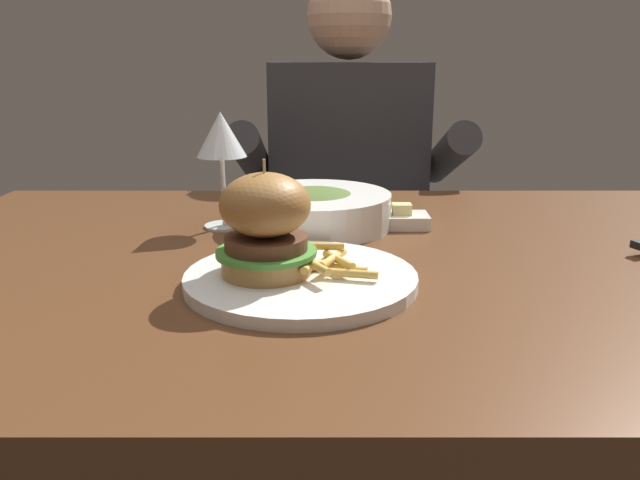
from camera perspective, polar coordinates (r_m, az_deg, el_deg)
The scene contains 8 objects.
dining_table at distance 0.85m, azimuth 1.56°, elevation -7.30°, with size 1.23×0.83×0.74m.
main_plate at distance 0.71m, azimuth -1.63°, elevation -3.56°, with size 0.26×0.26×0.01m, color white.
burger_sandwich at distance 0.69m, azimuth -4.86°, elevation 1.45°, with size 0.11×0.11×0.13m.
fries_pile at distance 0.70m, azimuth 0.67°, elevation -2.02°, with size 0.11×0.09×0.03m.
wine_glass at distance 0.93m, azimuth -8.89°, elevation 9.13°, with size 0.07×0.07×0.17m.
butter_dish at distance 0.96m, azimuth 7.59°, elevation 1.89°, with size 0.08×0.06×0.04m.
soup_bowl at distance 0.95m, azimuth -0.41°, elevation 2.91°, with size 0.23×0.23×0.06m.
diner_person at distance 1.53m, azimuth 2.59°, elevation 0.13°, with size 0.51×0.36×1.18m.
Camera 1 is at (-0.02, -0.78, 0.98)m, focal length 35.00 mm.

